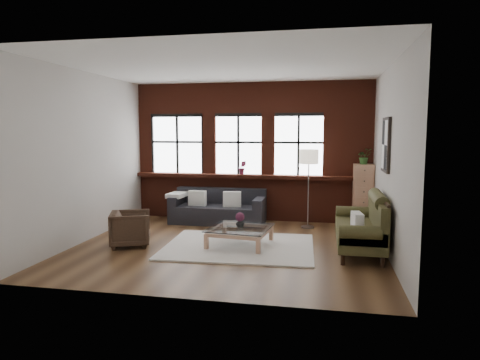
% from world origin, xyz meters
% --- Properties ---
extents(floor, '(5.50, 5.50, 0.00)m').
position_xyz_m(floor, '(0.00, 0.00, 0.00)').
color(floor, '#4B2F1B').
rests_on(floor, ground).
extents(ceiling, '(5.50, 5.50, 0.00)m').
position_xyz_m(ceiling, '(0.00, 0.00, 3.20)').
color(ceiling, white).
rests_on(ceiling, ground).
extents(wall_back, '(5.50, 0.00, 5.50)m').
position_xyz_m(wall_back, '(0.00, 2.50, 1.60)').
color(wall_back, '#B6B2AA').
rests_on(wall_back, ground).
extents(wall_front, '(5.50, 0.00, 5.50)m').
position_xyz_m(wall_front, '(0.00, -2.50, 1.60)').
color(wall_front, '#B6B2AA').
rests_on(wall_front, ground).
extents(wall_left, '(0.00, 5.00, 5.00)m').
position_xyz_m(wall_left, '(-2.75, 0.00, 1.60)').
color(wall_left, '#B6B2AA').
rests_on(wall_left, ground).
extents(wall_right, '(0.00, 5.00, 5.00)m').
position_xyz_m(wall_right, '(2.75, 0.00, 1.60)').
color(wall_right, '#B6B2AA').
rests_on(wall_right, ground).
extents(brick_backwall, '(5.50, 0.12, 3.20)m').
position_xyz_m(brick_backwall, '(0.00, 2.44, 1.60)').
color(brick_backwall, '#592115').
rests_on(brick_backwall, floor).
extents(sill_ledge, '(5.50, 0.30, 0.08)m').
position_xyz_m(sill_ledge, '(0.00, 2.35, 1.04)').
color(sill_ledge, '#592115').
rests_on(sill_ledge, brick_backwall).
extents(window_left, '(1.38, 0.10, 1.50)m').
position_xyz_m(window_left, '(-1.80, 2.45, 1.75)').
color(window_left, black).
rests_on(window_left, brick_backwall).
extents(window_mid, '(1.38, 0.10, 1.50)m').
position_xyz_m(window_mid, '(-0.30, 2.45, 1.75)').
color(window_mid, black).
rests_on(window_mid, brick_backwall).
extents(window_right, '(1.38, 0.10, 1.50)m').
position_xyz_m(window_right, '(1.10, 2.45, 1.75)').
color(window_right, black).
rests_on(window_right, brick_backwall).
extents(wall_poster, '(0.05, 0.74, 0.94)m').
position_xyz_m(wall_poster, '(2.72, 0.30, 1.85)').
color(wall_poster, black).
rests_on(wall_poster, wall_right).
extents(shag_rug, '(2.73, 2.19, 0.03)m').
position_xyz_m(shag_rug, '(0.21, -0.02, 0.01)').
color(shag_rug, beige).
rests_on(shag_rug, floor).
extents(dark_sofa, '(2.12, 0.86, 0.77)m').
position_xyz_m(dark_sofa, '(-0.67, 1.90, 0.38)').
color(dark_sofa, black).
rests_on(dark_sofa, floor).
extents(pillow_a, '(0.41, 0.17, 0.34)m').
position_xyz_m(pillow_a, '(-1.12, 1.80, 0.57)').
color(pillow_a, silver).
rests_on(pillow_a, dark_sofa).
extents(pillow_b, '(0.42, 0.20, 0.34)m').
position_xyz_m(pillow_b, '(-0.32, 1.80, 0.57)').
color(pillow_b, silver).
rests_on(pillow_b, dark_sofa).
extents(vintage_settee, '(0.86, 1.94, 1.03)m').
position_xyz_m(vintage_settee, '(2.30, 0.12, 0.52)').
color(vintage_settee, '#3B381B').
rests_on(vintage_settee, floor).
extents(pillow_settee, '(0.19, 0.39, 0.34)m').
position_xyz_m(pillow_settee, '(2.22, -0.47, 0.62)').
color(pillow_settee, silver).
rests_on(pillow_settee, vintage_settee).
extents(armchair, '(0.90, 0.89, 0.64)m').
position_xyz_m(armchair, '(-1.75, -0.31, 0.32)').
color(armchair, '#35251A').
rests_on(armchair, floor).
extents(coffee_table, '(1.18, 1.18, 0.36)m').
position_xyz_m(coffee_table, '(0.20, 0.07, 0.17)').
color(coffee_table, tan).
rests_on(coffee_table, shag_rug).
extents(vase, '(0.17, 0.17, 0.16)m').
position_xyz_m(vase, '(0.20, 0.07, 0.43)').
color(vase, '#B2B2B2').
rests_on(vase, coffee_table).
extents(flowers, '(0.16, 0.16, 0.16)m').
position_xyz_m(flowers, '(0.20, 0.07, 0.54)').
color(flowers, '#571D37').
rests_on(flowers, vase).
extents(drawer_chest, '(0.42, 0.42, 1.37)m').
position_xyz_m(drawer_chest, '(2.53, 2.16, 0.69)').
color(drawer_chest, tan).
rests_on(drawer_chest, floor).
extents(potted_plant_top, '(0.37, 0.35, 0.34)m').
position_xyz_m(potted_plant_top, '(2.53, 2.16, 1.54)').
color(potted_plant_top, '#2D5923').
rests_on(potted_plant_top, drawer_chest).
extents(floor_lamp, '(0.40, 0.40, 1.84)m').
position_xyz_m(floor_lamp, '(1.36, 1.81, 0.92)').
color(floor_lamp, '#A5A5A8').
rests_on(floor_lamp, floor).
extents(sill_plant, '(0.20, 0.18, 0.32)m').
position_xyz_m(sill_plant, '(-0.18, 2.32, 1.24)').
color(sill_plant, '#571D37').
rests_on(sill_plant, sill_ledge).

